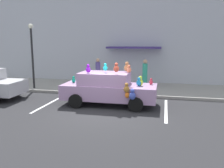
{
  "coord_description": "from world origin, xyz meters",
  "views": [
    {
      "loc": [
        2.52,
        -9.3,
        2.99
      ],
      "look_at": [
        0.01,
        1.85,
        0.9
      ],
      "focal_mm": 37.92,
      "sensor_mm": 36.0,
      "label": 1
    }
  ],
  "objects_px": {
    "plush_covered_car": "(108,88)",
    "pedestrian_walking_past": "(98,73)",
    "pedestrian_near_shopfront": "(145,74)",
    "street_lamp_post": "(32,49)",
    "teddy_bear_on_sidewalk": "(82,83)"
  },
  "relations": [
    {
      "from": "teddy_bear_on_sidewalk",
      "to": "street_lamp_post",
      "type": "height_order",
      "value": "street_lamp_post"
    },
    {
      "from": "teddy_bear_on_sidewalk",
      "to": "street_lamp_post",
      "type": "relative_size",
      "value": 0.21
    },
    {
      "from": "street_lamp_post",
      "to": "pedestrian_walking_past",
      "type": "bearing_deg",
      "value": 19.77
    },
    {
      "from": "plush_covered_car",
      "to": "teddy_bear_on_sidewalk",
      "type": "relative_size",
      "value": 5.35
    },
    {
      "from": "pedestrian_near_shopfront",
      "to": "pedestrian_walking_past",
      "type": "xyz_separation_m",
      "value": [
        -2.87,
        -0.56,
        0.02
      ]
    },
    {
      "from": "street_lamp_post",
      "to": "pedestrian_walking_past",
      "type": "relative_size",
      "value": 2.16
    },
    {
      "from": "teddy_bear_on_sidewalk",
      "to": "pedestrian_near_shopfront",
      "type": "distance_m",
      "value": 3.96
    },
    {
      "from": "plush_covered_car",
      "to": "pedestrian_walking_past",
      "type": "bearing_deg",
      "value": 113.05
    },
    {
      "from": "teddy_bear_on_sidewalk",
      "to": "pedestrian_walking_past",
      "type": "relative_size",
      "value": 0.46
    },
    {
      "from": "street_lamp_post",
      "to": "pedestrian_walking_past",
      "type": "height_order",
      "value": "street_lamp_post"
    },
    {
      "from": "pedestrian_near_shopfront",
      "to": "plush_covered_car",
      "type": "bearing_deg",
      "value": -108.11
    },
    {
      "from": "plush_covered_car",
      "to": "pedestrian_walking_past",
      "type": "distance_m",
      "value": 3.89
    },
    {
      "from": "street_lamp_post",
      "to": "pedestrian_near_shopfront",
      "type": "relative_size",
      "value": 2.23
    },
    {
      "from": "street_lamp_post",
      "to": "pedestrian_near_shopfront",
      "type": "distance_m",
      "value": 6.99
    },
    {
      "from": "pedestrian_near_shopfront",
      "to": "pedestrian_walking_past",
      "type": "distance_m",
      "value": 2.93
    }
  ]
}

